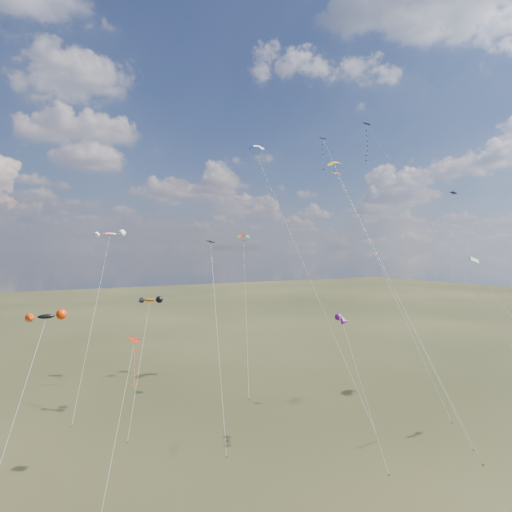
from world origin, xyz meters
TOP-DOWN VIEW (x-y plane):
  - ground at (0.00, 0.00)m, footprint 400.00×400.00m
  - diamond_black_high at (19.46, 16.24)m, footprint 11.40×21.94m
  - diamond_navy_tall at (13.68, 19.85)m, footprint 3.29×21.10m
  - diamond_black_mid at (-7.43, 14.57)m, footprint 4.21×12.49m
  - diamond_red_low at (-18.63, 7.15)m, footprint 4.62×5.79m
  - diamond_navy_right at (20.65, 2.93)m, footprint 11.18×21.53m
  - diamond_orange_center at (10.21, 8.03)m, footprint 1.23×22.24m
  - parafoil_yellow at (15.89, 21.13)m, footprint 5.69×26.89m
  - parafoil_blue_white at (4.97, 26.50)m, footprint 2.67×25.19m
  - parafoil_striped at (26.89, 5.75)m, footprint 9.29×10.94m
  - parafoil_tricolor at (4.90, 30.45)m, footprint 6.33×12.13m
  - novelty_black_orange at (-24.71, 17.79)m, footprint 6.71×9.53m
  - novelty_orange_black at (-12.99, 21.19)m, footprint 5.94×8.36m
  - novelty_white_purple at (1.28, 2.69)m, footprint 1.44×8.20m
  - novelty_redwhite_stripe at (-14.27, 37.14)m, footprint 9.69×16.49m

SIDE VIEW (x-z plane):
  - ground at x=0.00m, z-range 0.00..0.00m
  - diamond_red_low at x=-18.63m, z-range 3.41..15.53m
  - novelty_white_purple at x=1.28m, z-range 6.19..19.44m
  - novelty_black_orange at x=-24.71m, z-range 6.21..19.90m
  - novelty_orange_black at x=-12.99m, z-range 6.58..20.80m
  - diamond_black_mid at x=-7.43m, z-range 4.33..25.26m
  - parafoil_striped at x=26.89m, z-range 8.98..28.41m
  - diamond_orange_center at x=10.21m, z-range 5.88..36.01m
  - parafoil_tricolor at x=4.90m, z-range 10.60..33.12m
  - novelty_redwhite_stripe at x=-14.27m, z-range 10.68..33.42m
  - diamond_navy_right at x=20.65m, z-range 8.83..35.82m
  - diamond_navy_tall at x=13.68m, z-range 13.23..49.76m
  - parafoil_yellow at x=15.89m, z-range 16.01..49.67m
  - diamond_black_high at x=19.46m, z-range 13.97..52.55m
  - parafoil_blue_white at x=4.97m, z-range 17.12..53.03m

